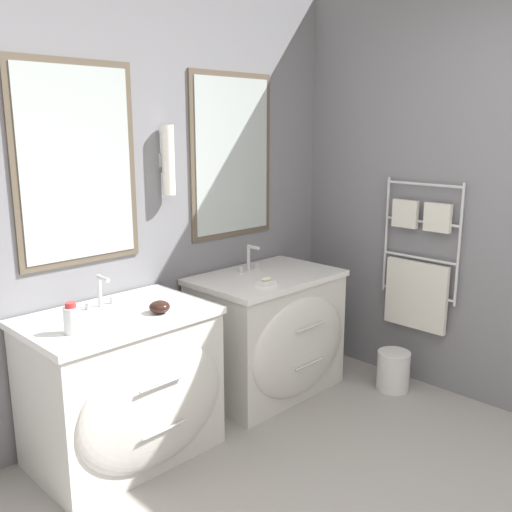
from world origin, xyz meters
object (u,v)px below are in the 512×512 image
object	(u,v)px
amenity_bowl	(160,307)
waste_bin	(393,370)
vanity_left	(125,386)
toiletry_bottle	(72,319)
vanity_right	(271,333)

from	to	relation	value
amenity_bowl	waste_bin	xyz separation A→B (m)	(1.51, -0.46, -0.68)
vanity_left	toiletry_bottle	distance (m)	0.54
vanity_left	waste_bin	distance (m)	1.78
vanity_left	vanity_right	distance (m)	1.08
vanity_left	waste_bin	world-z (taller)	vanity_left
vanity_right	toiletry_bottle	xyz separation A→B (m)	(-1.38, -0.06, 0.45)
toiletry_bottle	waste_bin	world-z (taller)	toiletry_bottle
vanity_right	waste_bin	bearing A→B (deg)	-43.69
amenity_bowl	waste_bin	distance (m)	1.72
vanity_left	waste_bin	xyz separation A→B (m)	(1.67, -0.56, -0.26)
toiletry_bottle	vanity_left	bearing A→B (deg)	11.89
vanity_left	toiletry_bottle	bearing A→B (deg)	-168.11
vanity_left	vanity_right	size ratio (longest dim) A/B	1.00
vanity_left	waste_bin	bearing A→B (deg)	-18.55
amenity_bowl	toiletry_bottle	bearing A→B (deg)	174.74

